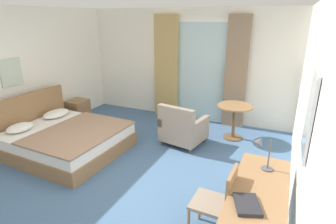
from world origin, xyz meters
TOP-DOWN VIEW (x-y plane):
  - ground at (0.00, 0.00)m, footprint 5.69×6.84m
  - wall_back at (0.00, 3.16)m, footprint 5.29×0.12m
  - wall_right at (2.58, 0.00)m, footprint 0.12×6.44m
  - balcony_glass_door at (0.38, 3.08)m, footprint 1.24×0.02m
  - curtain_panel_left at (-0.46, 2.98)m, footprint 0.59×0.10m
  - curtain_panel_right at (1.22, 2.98)m, footprint 0.48×0.10m
  - bed at (-1.37, 0.42)m, footprint 2.06×1.81m
  - nightstand at (-2.22, 1.74)m, footprint 0.41×0.46m
  - writing_desk at (2.17, -0.42)m, footprint 0.56×1.43m
  - desk_chair at (1.78, -0.48)m, footprint 0.45×0.42m
  - desk_lamp at (2.13, -0.10)m, footprint 0.25×0.26m
  - closed_book at (2.10, -0.77)m, footprint 0.31×0.37m
  - armchair_by_window at (0.53, 1.59)m, footprint 0.86×0.84m
  - round_cafe_table at (1.38, 2.30)m, footprint 0.71×0.71m
  - framed_picture at (-2.50, 0.42)m, footprint 0.03×0.44m
  - wall_mirror at (2.50, -0.42)m, footprint 0.02×0.53m

SIDE VIEW (x-z plane):
  - ground at x=0.00m, z-range -0.10..0.00m
  - bed at x=-1.37m, z-range -0.24..0.75m
  - nightstand at x=-2.22m, z-range 0.00..0.52m
  - armchair_by_window at x=0.53m, z-range -0.08..0.76m
  - desk_chair at x=1.78m, z-range 0.05..0.94m
  - round_cafe_table at x=1.38m, z-range 0.17..0.89m
  - writing_desk at x=2.17m, z-range 0.27..1.00m
  - closed_book at x=2.10m, z-range 0.73..0.77m
  - desk_lamp at x=2.13m, z-range 0.79..1.27m
  - balcony_glass_door at x=0.38m, z-range 0.00..2.28m
  - curtain_panel_left at x=-0.46m, z-range 0.00..2.45m
  - curtain_panel_right at x=1.22m, z-range 0.00..2.45m
  - wall_back at x=0.00m, z-range 0.00..2.59m
  - wall_right at x=2.58m, z-range 0.00..2.59m
  - framed_picture at x=-2.50m, z-range 1.15..1.66m
  - wall_mirror at x=2.50m, z-range 1.20..1.97m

